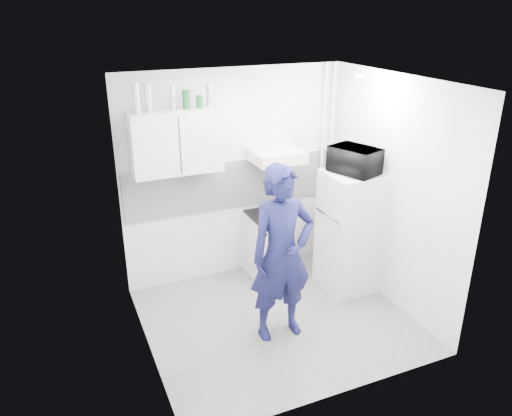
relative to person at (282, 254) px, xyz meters
name	(u,v)px	position (x,y,z in m)	size (l,w,h in m)	color
floor	(277,320)	(0.06, 0.21, -0.93)	(2.80, 2.80, 0.00)	slate
ceiling	(281,81)	(0.06, 0.21, 1.67)	(2.80, 2.80, 0.00)	white
wall_back	(235,176)	(0.06, 1.46, 0.37)	(2.80, 2.80, 0.00)	white
wall_left	(140,235)	(-1.34, 0.21, 0.37)	(2.60, 2.60, 0.00)	white
wall_right	(392,193)	(1.46, 0.21, 0.37)	(2.60, 2.60, 0.00)	white
person	(282,254)	(0.00, 0.00, 0.00)	(0.68, 0.45, 1.87)	#151642
stove	(268,245)	(0.41, 1.21, -0.53)	(0.50, 0.50, 0.80)	silver
fridge	(349,232)	(1.16, 0.53, -0.19)	(0.61, 0.61, 1.48)	silver
stove_top	(268,215)	(0.41, 1.21, -0.11)	(0.48, 0.48, 0.03)	black
saucepan	(275,209)	(0.50, 1.22, -0.05)	(0.18, 0.18, 0.10)	silver
microwave	(355,160)	(1.16, 0.53, 0.69)	(0.37, 0.54, 0.30)	black
bottle_a	(137,98)	(-1.08, 1.29, 1.42)	(0.07, 0.07, 0.31)	silver
bottle_b	(148,98)	(-0.95, 1.29, 1.41)	(0.08, 0.08, 0.29)	silver
bottle_d	(173,98)	(-0.69, 1.29, 1.40)	(0.06, 0.06, 0.26)	silver
canister_a	(186,99)	(-0.55, 1.29, 1.37)	(0.08, 0.08, 0.20)	#144C1E
canister_b	(199,102)	(-0.40, 1.29, 1.34)	(0.07, 0.07, 0.14)	#144C1E
bottle_e	(209,96)	(-0.29, 1.29, 1.39)	(0.06, 0.06, 0.25)	silver
upper_cabinet	(176,142)	(-0.69, 1.29, 0.92)	(1.00, 0.35, 0.70)	silver
range_hood	(277,156)	(0.51, 1.21, 0.64)	(0.60, 0.50, 0.14)	silver
backsplash	(235,184)	(0.06, 1.45, 0.27)	(2.74, 0.03, 0.60)	white
pipe_a	(329,165)	(1.36, 1.38, 0.37)	(0.05, 0.05, 2.60)	silver
pipe_b	(321,166)	(1.24, 1.38, 0.37)	(0.04, 0.04, 2.60)	silver
ceiling_spot_fixture	(360,76)	(1.06, 0.41, 1.64)	(0.10, 0.10, 0.02)	white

